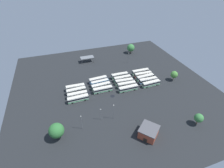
{
  "coord_description": "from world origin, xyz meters",
  "views": [
    {
      "loc": [
        29.91,
        85.86,
        66.85
      ],
      "look_at": [
        0.44,
        -0.35,
        1.57
      ],
      "focal_mm": 26.95,
      "sensor_mm": 36.0,
      "label": 1
    }
  ],
  "objects_px": {
    "bus_row0_slot2": "(145,77)",
    "tree_west_edge": "(56,131)",
    "bus_row1_slot2": "(124,82)",
    "bus_row2_slot1": "(100,83)",
    "bus_row3_slot1": "(75,87)",
    "bus_row3_slot3": "(77,95)",
    "lamp_post_mid_lot": "(82,122)",
    "bus_row0_slot3": "(148,80)",
    "lamp_post_far_corner": "(114,111)",
    "tree_east_edge": "(199,118)",
    "tree_northeast": "(131,48)",
    "bus_row0_slot0": "(140,72)",
    "bus_row2_slot2": "(101,86)",
    "bus_row0_slot1": "(143,75)",
    "lamp_post_near_entrance": "(128,58)",
    "bus_row1_slot1": "(122,78)",
    "maintenance_shelter": "(87,57)",
    "bus_row1_slot3": "(127,85)",
    "bus_row2_slot3": "(103,89)",
    "bus_row1_slot4": "(128,88)",
    "depot_building": "(149,132)",
    "lamp_post_by_building": "(101,114)",
    "bus_row0_slot4": "(151,84)",
    "bus_row2_slot0": "(98,80)",
    "bus_row1_slot0": "(120,75)",
    "bus_row3_slot2": "(76,91)",
    "tree_south_edge": "(174,75)"
  },
  "relations": [
    {
      "from": "bus_row1_slot0",
      "to": "bus_row1_slot4",
      "type": "height_order",
      "value": "same"
    },
    {
      "from": "bus_row1_slot2",
      "to": "lamp_post_far_corner",
      "type": "bearing_deg",
      "value": 57.82
    },
    {
      "from": "bus_row3_slot1",
      "to": "bus_row3_slot3",
      "type": "xyz_separation_m",
      "value": [
        0.0,
        8.06,
        0.0
      ]
    },
    {
      "from": "bus_row0_slot1",
      "to": "lamp_post_near_entrance",
      "type": "height_order",
      "value": "lamp_post_near_entrance"
    },
    {
      "from": "bus_row0_slot3",
      "to": "bus_row2_slot3",
      "type": "height_order",
      "value": "same"
    },
    {
      "from": "bus_row1_slot1",
      "to": "bus_row2_slot2",
      "type": "relative_size",
      "value": 0.97
    },
    {
      "from": "bus_row0_slot2",
      "to": "tree_west_edge",
      "type": "height_order",
      "value": "tree_west_edge"
    },
    {
      "from": "bus_row1_slot4",
      "to": "tree_west_edge",
      "type": "xyz_separation_m",
      "value": [
        45.54,
        22.94,
        3.49
      ]
    },
    {
      "from": "bus_row2_slot1",
      "to": "depot_building",
      "type": "relative_size",
      "value": 1.04
    },
    {
      "from": "bus_row3_slot2",
      "to": "bus_row0_slot0",
      "type": "bearing_deg",
      "value": -171.09
    },
    {
      "from": "bus_row1_slot3",
      "to": "bus_row2_slot1",
      "type": "xyz_separation_m",
      "value": [
        16.13,
        -7.78,
        -0.0
      ]
    },
    {
      "from": "bus_row0_slot4",
      "to": "tree_northeast",
      "type": "xyz_separation_m",
      "value": [
        -7.85,
        -51.3,
        3.24
      ]
    },
    {
      "from": "depot_building",
      "to": "lamp_post_by_building",
      "type": "relative_size",
      "value": 1.59
    },
    {
      "from": "bus_row0_slot2",
      "to": "bus_row3_slot3",
      "type": "bearing_deg",
      "value": 4.74
    },
    {
      "from": "bus_row1_slot2",
      "to": "depot_building",
      "type": "height_order",
      "value": "depot_building"
    },
    {
      "from": "bus_row1_slot4",
      "to": "tree_east_edge",
      "type": "bearing_deg",
      "value": 120.81
    },
    {
      "from": "bus_row2_slot0",
      "to": "tree_east_edge",
      "type": "xyz_separation_m",
      "value": [
        -37.89,
        52.77,
        2.48
      ]
    },
    {
      "from": "tree_northeast",
      "to": "bus_row0_slot4",
      "type": "bearing_deg",
      "value": 81.3
    },
    {
      "from": "bus_row1_slot2",
      "to": "bus_row2_slot1",
      "type": "xyz_separation_m",
      "value": [
        16.04,
        -3.89,
        -0.0
      ]
    },
    {
      "from": "depot_building",
      "to": "bus_row2_slot2",
      "type": "bearing_deg",
      "value": -75.78
    },
    {
      "from": "lamp_post_far_corner",
      "to": "bus_row1_slot3",
      "type": "bearing_deg",
      "value": -126.38
    },
    {
      "from": "lamp_post_far_corner",
      "to": "bus_row2_slot2",
      "type": "bearing_deg",
      "value": -92.09
    },
    {
      "from": "bus_row2_slot0",
      "to": "depot_building",
      "type": "height_order",
      "value": "depot_building"
    },
    {
      "from": "bus_row0_slot4",
      "to": "maintenance_shelter",
      "type": "distance_m",
      "value": 58.08
    },
    {
      "from": "lamp_post_far_corner",
      "to": "bus_row3_slot1",
      "type": "bearing_deg",
      "value": -64.38
    },
    {
      "from": "bus_row1_slot2",
      "to": "bus_row3_slot3",
      "type": "distance_m",
      "value": 32.65
    },
    {
      "from": "bus_row1_slot3",
      "to": "bus_row2_slot0",
      "type": "xyz_separation_m",
      "value": [
        16.32,
        -11.75,
        0.0
      ]
    },
    {
      "from": "bus_row0_slot0",
      "to": "bus_row2_slot2",
      "type": "distance_m",
      "value": 33.4
    },
    {
      "from": "bus_row0_slot2",
      "to": "lamp_post_mid_lot",
      "type": "xyz_separation_m",
      "value": [
        50.04,
        28.99,
        2.95
      ]
    },
    {
      "from": "bus_row1_slot2",
      "to": "bus_row0_slot1",
      "type": "bearing_deg",
      "value": -166.99
    },
    {
      "from": "bus_row1_slot3",
      "to": "tree_east_edge",
      "type": "bearing_deg",
      "value": 117.74
    },
    {
      "from": "lamp_post_far_corner",
      "to": "tree_northeast",
      "type": "bearing_deg",
      "value": -120.25
    },
    {
      "from": "bus_row1_slot3",
      "to": "bus_row1_slot4",
      "type": "relative_size",
      "value": 0.97
    },
    {
      "from": "bus_row2_slot3",
      "to": "bus_row2_slot0",
      "type": "bearing_deg",
      "value": -90.22
    },
    {
      "from": "depot_building",
      "to": "tree_west_edge",
      "type": "bearing_deg",
      "value": -16.85
    },
    {
      "from": "bus_row1_slot0",
      "to": "lamp_post_near_entrance",
      "type": "distance_m",
      "value": 23.61
    },
    {
      "from": "bus_row3_slot2",
      "to": "lamp_post_by_building",
      "type": "height_order",
      "value": "lamp_post_by_building"
    },
    {
      "from": "bus_row1_slot3",
      "to": "bus_row2_slot3",
      "type": "bearing_deg",
      "value": -0.14
    },
    {
      "from": "bus_row0_slot0",
      "to": "maintenance_shelter",
      "type": "height_order",
      "value": "maintenance_shelter"
    },
    {
      "from": "tree_east_edge",
      "to": "tree_northeast",
      "type": "xyz_separation_m",
      "value": [
        -2.3,
        -88.16,
        0.76
      ]
    },
    {
      "from": "bus_row1_slot3",
      "to": "lamp_post_far_corner",
      "type": "relative_size",
      "value": 1.29
    },
    {
      "from": "lamp_post_mid_lot",
      "to": "bus_row2_slot1",
      "type": "bearing_deg",
      "value": -118.81
    },
    {
      "from": "depot_building",
      "to": "bus_row0_slot3",
      "type": "bearing_deg",
      "value": -118.62
    },
    {
      "from": "bus_row0_slot2",
      "to": "tree_northeast",
      "type": "distance_m",
      "value": 44.09
    },
    {
      "from": "maintenance_shelter",
      "to": "bus_row0_slot2",
      "type": "bearing_deg",
      "value": 129.7
    },
    {
      "from": "bus_row0_slot3",
      "to": "lamp_post_far_corner",
      "type": "xyz_separation_m",
      "value": [
        33.37,
        23.48,
        3.28
      ]
    },
    {
      "from": "bus_row0_slot1",
      "to": "tree_south_edge",
      "type": "distance_m",
      "value": 21.27
    },
    {
      "from": "lamp_post_far_corner",
      "to": "bus_row0_slot4",
      "type": "bearing_deg",
      "value": -149.82
    },
    {
      "from": "bus_row1_slot2",
      "to": "lamp_post_mid_lot",
      "type": "xyz_separation_m",
      "value": [
        34.12,
        28.96,
        2.95
      ]
    },
    {
      "from": "bus_row0_slot3",
      "to": "bus_row2_slot2",
      "type": "relative_size",
      "value": 1.02
    }
  ]
}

